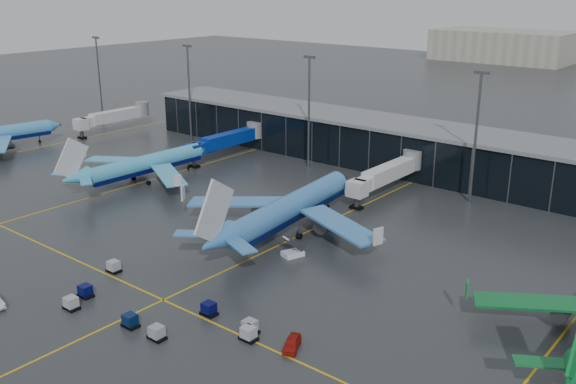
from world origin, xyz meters
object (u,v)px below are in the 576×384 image
Objects in this scene: airliner_arkefly at (146,154)px; airliner_klm_near at (291,193)px; baggage_carts at (155,309)px; mobile_airstair at (293,251)px; service_van_red at (292,343)px.

airliner_arkefly is 0.86× the size of airliner_klm_near.
mobile_airstair is at bearing 85.35° from baggage_carts.
service_van_red is (16.73, -20.89, -0.06)m from mobile_airstair.
airliner_arkefly is at bearing 128.46° from service_van_red.
airliner_arkefly is 74.00m from service_van_red.
baggage_carts is (4.84, -33.90, -6.23)m from airliner_klm_near.
baggage_carts is at bearing -74.61° from mobile_airstair.
airliner_klm_near is 34.80m from baggage_carts.
service_van_red is at bearing -24.21° from airliner_arkefly.
mobile_airstair is at bearing -55.97° from airliner_klm_near.
service_van_red is (18.83, 4.98, -0.05)m from baggage_carts.
airliner_klm_near is at bearing 98.12° from baggage_carts.
airliner_klm_near reaches higher than airliner_arkefly.
mobile_airstair is at bearing -11.21° from airliner_arkefly.
baggage_carts reaches higher than service_van_red.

